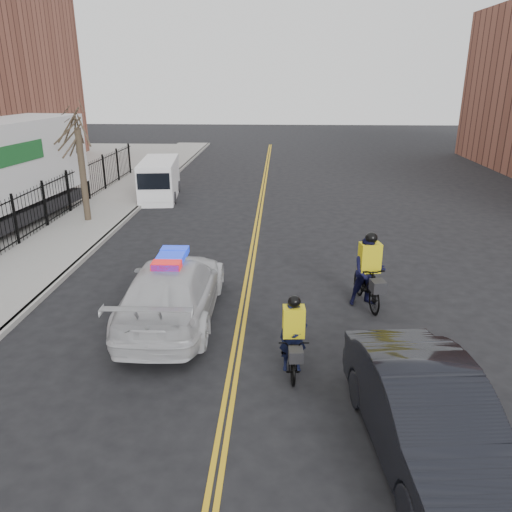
{
  "coord_description": "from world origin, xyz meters",
  "views": [
    {
      "loc": [
        0.96,
        -11.21,
        6.16
      ],
      "look_at": [
        0.31,
        2.31,
        1.3
      ],
      "focal_mm": 35.0,
      "sensor_mm": 36.0,
      "label": 1
    }
  ],
  "objects_px": {
    "police_cruiser": "(173,290)",
    "dark_sedan": "(428,418)",
    "cyclist_far": "(368,277)",
    "cargo_van": "(159,180)",
    "cyclist_near": "(293,345)"
  },
  "relations": [
    {
      "from": "dark_sedan",
      "to": "cargo_van",
      "type": "distance_m",
      "value": 21.16
    },
    {
      "from": "dark_sedan",
      "to": "police_cruiser",
      "type": "bearing_deg",
      "value": 130.27
    },
    {
      "from": "police_cruiser",
      "to": "cargo_van",
      "type": "relative_size",
      "value": 1.15
    },
    {
      "from": "dark_sedan",
      "to": "cyclist_far",
      "type": "height_order",
      "value": "cyclist_far"
    },
    {
      "from": "cyclist_near",
      "to": "cyclist_far",
      "type": "bearing_deg",
      "value": 54.21
    },
    {
      "from": "police_cruiser",
      "to": "cyclist_far",
      "type": "relative_size",
      "value": 2.58
    },
    {
      "from": "cargo_van",
      "to": "cyclist_far",
      "type": "xyz_separation_m",
      "value": [
        8.98,
        -13.01,
        -0.13
      ]
    },
    {
      "from": "cyclist_near",
      "to": "dark_sedan",
      "type": "bearing_deg",
      "value": -54.37
    },
    {
      "from": "dark_sedan",
      "to": "cyclist_far",
      "type": "bearing_deg",
      "value": 83.64
    },
    {
      "from": "police_cruiser",
      "to": "dark_sedan",
      "type": "height_order",
      "value": "police_cruiser"
    },
    {
      "from": "police_cruiser",
      "to": "dark_sedan",
      "type": "distance_m",
      "value": 7.34
    },
    {
      "from": "police_cruiser",
      "to": "cargo_van",
      "type": "xyz_separation_m",
      "value": [
        -3.65,
        14.11,
        0.15
      ]
    },
    {
      "from": "dark_sedan",
      "to": "cyclist_far",
      "type": "distance_m",
      "value": 6.14
    },
    {
      "from": "police_cruiser",
      "to": "cyclist_far",
      "type": "height_order",
      "value": "cyclist_far"
    },
    {
      "from": "cargo_van",
      "to": "dark_sedan",
      "type": "bearing_deg",
      "value": -71.66
    }
  ]
}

